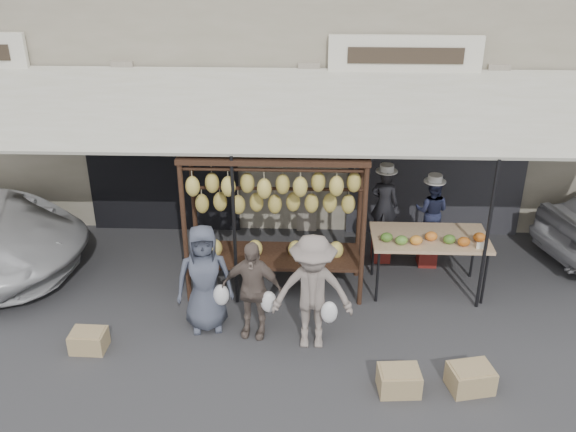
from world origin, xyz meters
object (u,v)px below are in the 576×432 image
vendor_left (384,204)px  crate_near_a (399,381)px  crate_near_b (470,378)px  crate_far (89,341)px  produce_table (430,239)px  vendor_right (432,211)px  customer_left (205,278)px  banana_rack (275,195)px  customer_mid (252,289)px  customer_right (312,293)px

vendor_left → crate_near_a: (-0.08, -3.14, -0.86)m
crate_near_b → crate_far: (-4.84, 0.58, -0.02)m
produce_table → vendor_right: (0.14, 0.78, 0.08)m
vendor_left → customer_left: (-2.57, -1.93, -0.23)m
banana_rack → customer_mid: size_ratio=1.84×
produce_table → customer_right: size_ratio=1.05×
produce_table → customer_left: size_ratio=1.10×
customer_mid → crate_near_b: bearing=-11.4°
crate_near_b → crate_far: size_ratio=1.13×
customer_left → customer_mid: bearing=-22.2°
crate_near_a → customer_right: bearing=140.6°
banana_rack → customer_right: size_ratio=1.60×
customer_right → crate_near_a: 1.51m
vendor_left → vendor_right: vendor_left is taller
customer_right → crate_far: bearing=-175.2°
customer_mid → crate_near_a: customer_mid is taller
crate_near_a → crate_far: size_ratio=1.09×
produce_table → customer_mid: (-2.51, -1.16, -0.17)m
produce_table → crate_near_a: 2.45m
produce_table → customer_right: (-1.72, -1.38, -0.06)m
vendor_left → customer_mid: 2.84m
vendor_left → vendor_right: size_ratio=1.09×
produce_table → customer_left: bearing=-162.1°
customer_right → crate_near_a: bearing=-38.8°
vendor_right → produce_table: bearing=98.0°
customer_left → crate_far: (-1.48, -0.56, -0.64)m
crate_near_a → produce_table: bearing=73.4°
crate_near_b → customer_right: bearing=157.4°
produce_table → customer_left: customer_left is taller
vendor_left → customer_mid: bearing=62.2°
vendor_right → customer_mid: size_ratio=0.77×
vendor_left → customer_mid: size_ratio=0.84×
vendor_left → customer_right: customer_right is taller
customer_left → customer_right: size_ratio=0.95×
produce_table → banana_rack: bearing=-178.6°
customer_left → crate_near_b: (3.36, -1.15, -0.62)m
customer_left → vendor_right: bearing=18.5°
customer_mid → produce_table: bearing=33.8°
vendor_left → customer_left: vendor_left is taller
vendor_right → crate_near_b: (0.06, -2.95, -0.80)m
customer_left → crate_near_a: size_ratio=3.15×
vendor_right → customer_left: size_ratio=0.70×
banana_rack → produce_table: 2.37m
banana_rack → produce_table: bearing=1.4°
banana_rack → customer_mid: (-0.25, -1.11, -0.87)m
crate_near_a → crate_far: bearing=170.7°
banana_rack → produce_table: (2.27, 0.06, -0.70)m
customer_left → crate_near_a: (2.50, -1.22, -0.63)m
vendor_left → crate_near_a: bearing=103.8°
customer_left → crate_near_a: 2.85m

